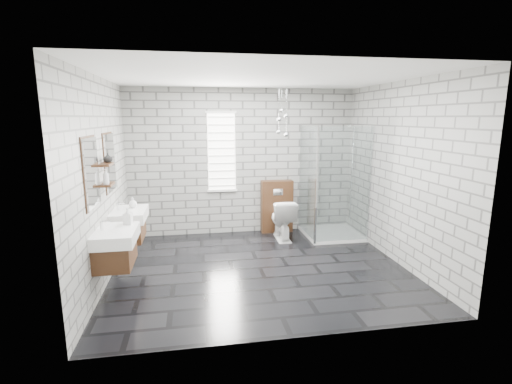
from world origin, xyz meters
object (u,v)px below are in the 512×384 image
object	(u,v)px
vanity_left	(113,237)
shower_enclosure	(329,211)
toilet	(282,219)
cistern_panel	(277,206)
vanity_right	(127,216)

from	to	relation	value
vanity_left	shower_enclosure	xyz separation A→B (m)	(3.41, 1.73, -0.25)
shower_enclosure	toilet	world-z (taller)	shower_enclosure
vanity_left	cistern_panel	distance (m)	3.40
vanity_left	vanity_right	size ratio (longest dim) A/B	1.00
toilet	shower_enclosure	bearing A→B (deg)	176.37
cistern_panel	shower_enclosure	distance (m)	1.01
vanity_right	cistern_panel	bearing A→B (deg)	26.35
vanity_left	vanity_right	bearing A→B (deg)	90.00
toilet	vanity_right	bearing A→B (deg)	19.19
shower_enclosure	toilet	xyz separation A→B (m)	(-0.87, 0.08, -0.14)
vanity_right	shower_enclosure	size ratio (longest dim) A/B	0.77
vanity_left	vanity_right	distance (m)	0.99
vanity_left	shower_enclosure	world-z (taller)	shower_enclosure
vanity_left	toilet	world-z (taller)	vanity_left
cistern_panel	shower_enclosure	bearing A→B (deg)	-30.79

